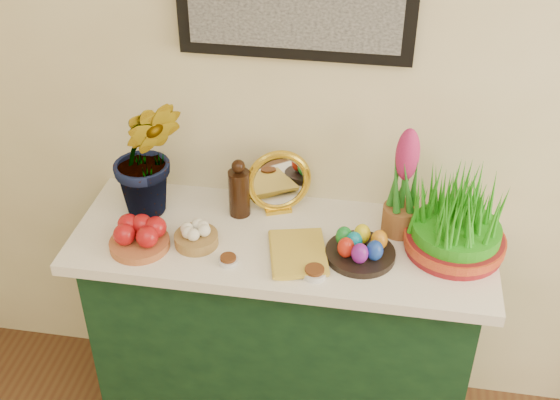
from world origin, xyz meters
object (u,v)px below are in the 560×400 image
object	(u,v)px
sideboard	(282,335)
mirror	(279,182)
hyacinth_green	(145,138)
book	(270,254)
wheatgrass_sabzeh	(458,221)

from	to	relation	value
sideboard	mirror	bearing A→B (deg)	104.28
hyacinth_green	book	xyz separation A→B (m)	(0.45, -0.19, -0.28)
sideboard	wheatgrass_sabzeh	size ratio (longest dim) A/B	3.99
sideboard	hyacinth_green	distance (m)	0.89
hyacinth_green	mirror	bearing A→B (deg)	-0.26
sideboard	hyacinth_green	size ratio (longest dim) A/B	2.22
book	wheatgrass_sabzeh	bearing A→B (deg)	0.00
wheatgrass_sabzeh	book	bearing A→B (deg)	-166.54
book	wheatgrass_sabzeh	distance (m)	0.60
mirror	wheatgrass_sabzeh	size ratio (longest dim) A/B	0.71
book	wheatgrass_sabzeh	world-z (taller)	wheatgrass_sabzeh
hyacinth_green	wheatgrass_sabzeh	world-z (taller)	hyacinth_green
sideboard	wheatgrass_sabzeh	world-z (taller)	wheatgrass_sabzeh
mirror	wheatgrass_sabzeh	distance (m)	0.61
sideboard	book	xyz separation A→B (m)	(-0.02, -0.12, 0.48)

